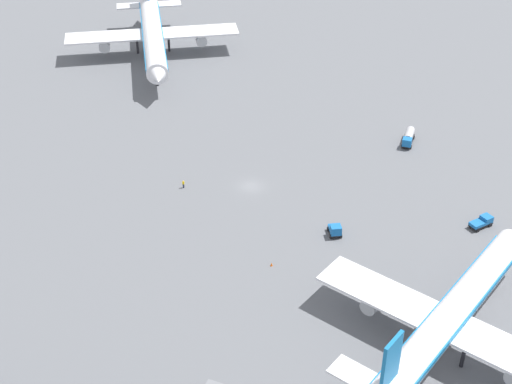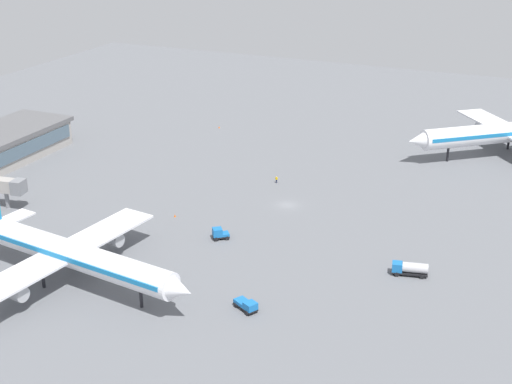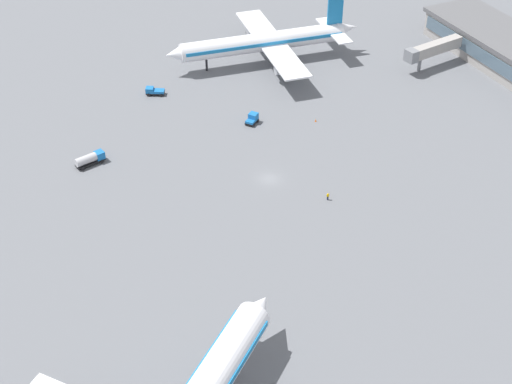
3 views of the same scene
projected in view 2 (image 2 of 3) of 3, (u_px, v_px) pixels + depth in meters
name	position (u px, v px, depth m)	size (l,w,h in m)	color
ground	(287.00, 205.00, 159.14)	(288.00, 288.00, 0.00)	slate
airplane_at_gate	(509.00, 132.00, 187.26)	(41.83, 47.21, 17.33)	white
airplane_taxiing	(69.00, 253.00, 125.20)	(41.84, 51.80, 15.78)	white
pushback_tractor	(247.00, 305.00, 118.49)	(3.79, 4.77, 1.90)	black
fuel_truck	(410.00, 268.00, 129.24)	(3.27, 6.56, 2.50)	black
baggage_tug	(219.00, 234.00, 143.08)	(3.60, 3.75, 2.30)	black
ground_crew_worker	(276.00, 180.00, 171.04)	(0.40, 0.58, 1.67)	#1E2338
safety_cone_near_gate	(175.00, 216.00, 153.15)	(0.44, 0.44, 0.60)	#EA590C
safety_cone_mid_apron	(219.00, 127.00, 211.67)	(0.44, 0.44, 0.60)	#EA590C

